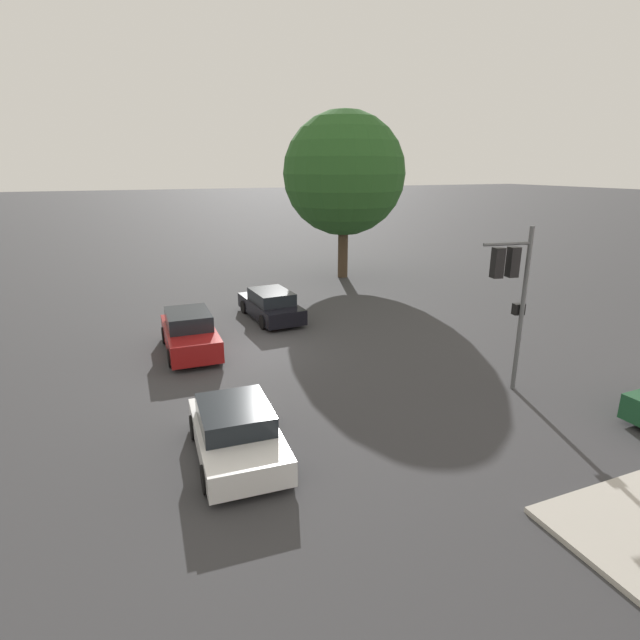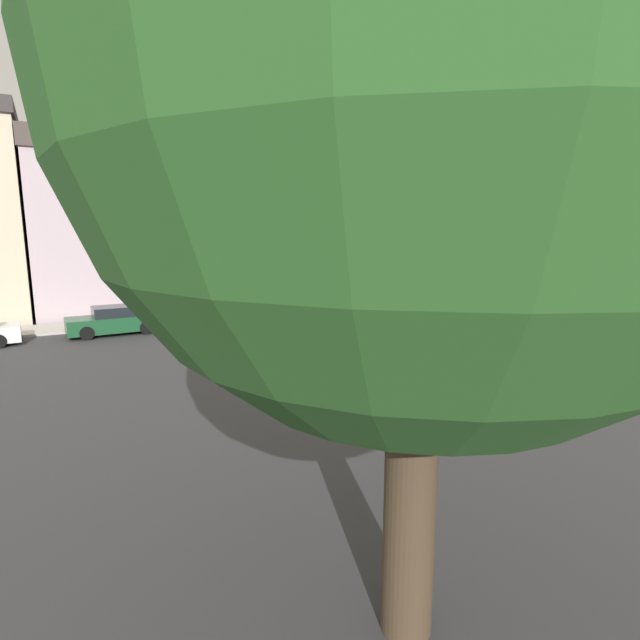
% 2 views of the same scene
% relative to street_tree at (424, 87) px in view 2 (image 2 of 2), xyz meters
% --- Properties ---
extents(ground_plane, '(300.00, 300.00, 0.00)m').
position_rel_street_tree_xyz_m(ground_plane, '(11.26, -9.01, -6.45)').
color(ground_plane, '#333335').
extents(rowhouse_backdrop, '(8.20, 12.65, 11.43)m').
position_rel_street_tree_xyz_m(rowhouse_backdrop, '(29.15, 5.36, -0.93)').
color(rowhouse_backdrop, '#B29EA8').
rests_on(rowhouse_backdrop, ground_plane).
extents(street_tree, '(7.49, 7.49, 10.21)m').
position_rel_street_tree_xyz_m(street_tree, '(0.00, 0.00, 0.00)').
color(street_tree, '#423323').
rests_on(street_tree, ground_plane).
extents(traffic_signal, '(0.54, 1.75, 5.21)m').
position_rel_street_tree_xyz_m(traffic_signal, '(17.50, -2.59, -2.84)').
color(traffic_signal, '#515456').
rests_on(traffic_signal, ground_plane).
extents(crossing_car_0, '(4.35, 2.00, 1.56)m').
position_rel_street_tree_xyz_m(crossing_car_0, '(10.15, -11.23, -5.71)').
color(crossing_car_0, maroon).
rests_on(crossing_car_0, ground_plane).
extents(crossing_car_1, '(3.99, 2.18, 1.31)m').
position_rel_street_tree_xyz_m(crossing_car_1, '(18.04, -11.28, -5.82)').
color(crossing_car_1, silver).
rests_on(crossing_car_1, ground_plane).
extents(crossing_car_2, '(4.56, 2.12, 1.38)m').
position_rel_street_tree_xyz_m(crossing_car_2, '(7.18, -7.07, -5.79)').
color(crossing_car_2, black).
rests_on(crossing_car_2, ground_plane).
extents(parked_car_0, '(1.97, 4.32, 1.37)m').
position_rel_street_tree_xyz_m(parked_car_0, '(21.31, 1.05, -5.79)').
color(parked_car_0, '#194728').
rests_on(parked_car_0, ground_plane).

